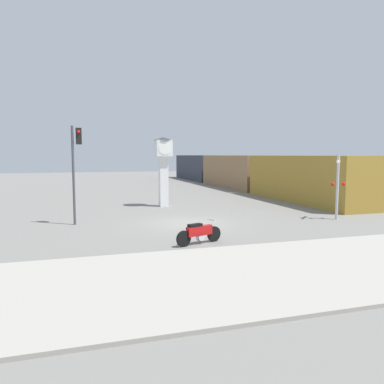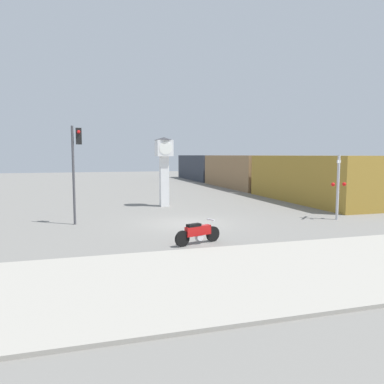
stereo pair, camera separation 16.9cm
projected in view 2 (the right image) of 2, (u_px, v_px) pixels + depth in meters
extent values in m
plane|color=slate|center=(187.00, 223.00, 18.92)|extent=(120.00, 120.00, 0.00)
cube|color=#9E998E|center=(265.00, 272.00, 10.91)|extent=(36.00, 6.00, 0.10)
cylinder|color=black|center=(213.00, 234.00, 14.90)|extent=(0.61, 0.30, 0.61)
cylinder|color=black|center=(182.00, 239.00, 14.05)|extent=(0.61, 0.30, 0.61)
cube|color=#B71414|center=(198.00, 231.00, 14.45)|extent=(1.13, 0.58, 0.37)
cube|color=black|center=(194.00, 225.00, 14.31)|extent=(0.62, 0.41, 0.10)
cylinder|color=silver|center=(199.00, 237.00, 14.50)|extent=(0.34, 0.29, 0.29)
cube|color=silver|center=(211.00, 220.00, 14.77)|extent=(0.20, 0.44, 0.04)
cube|color=white|center=(164.00, 181.00, 25.04)|extent=(0.56, 0.56, 3.36)
cube|color=white|center=(164.00, 148.00, 24.82)|extent=(1.06, 1.06, 1.06)
cylinder|color=white|center=(166.00, 148.00, 24.30)|extent=(0.85, 0.02, 0.85)
cone|color=#333338|center=(164.00, 139.00, 24.76)|extent=(1.27, 1.27, 0.20)
cube|color=olive|center=(305.00, 179.00, 27.56)|extent=(2.80, 12.46, 3.40)
cube|color=olive|center=(236.00, 171.00, 40.03)|extent=(2.80, 12.46, 3.40)
cube|color=#333842|center=(199.00, 167.00, 52.49)|extent=(2.80, 12.46, 3.40)
cylinder|color=#47474C|center=(74.00, 176.00, 18.37)|extent=(0.12, 0.12, 4.86)
cube|color=black|center=(79.00, 136.00, 18.26)|extent=(0.28, 0.24, 0.80)
sphere|color=red|center=(79.00, 132.00, 18.10)|extent=(0.16, 0.16, 0.16)
cylinder|color=#B7B7BC|center=(338.00, 187.00, 19.85)|extent=(0.14, 0.14, 3.45)
cube|color=white|center=(339.00, 161.00, 19.71)|extent=(0.82, 0.82, 0.14)
sphere|color=red|center=(333.00, 184.00, 19.68)|extent=(0.20, 0.20, 0.20)
sphere|color=red|center=(344.00, 184.00, 19.88)|extent=(0.20, 0.20, 0.20)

